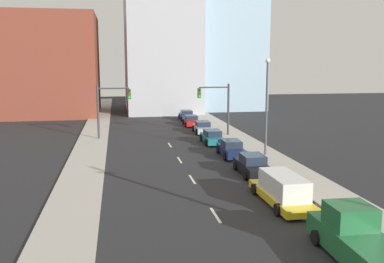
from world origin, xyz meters
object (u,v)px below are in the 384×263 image
Objects in this scene: sedan_blue at (187,115)px; traffic_signal_right at (220,103)px; traffic_signal_left at (107,105)px; sedan_navy at (231,149)px; sedan_silver at (203,128)px; sedan_black at (253,165)px; sedan_red at (191,121)px; pickup_truck_green at (358,240)px; sedan_teal at (212,137)px; street_lamp at (267,100)px; box_truck_yellow at (283,190)px.

traffic_signal_right is at bearing -82.84° from sedan_blue.
traffic_signal_left reaches higher than sedan_navy.
sedan_navy is 13.12m from sedan_silver.
sedan_black reaches higher than sedan_red.
sedan_blue is at bearing 95.65° from traffic_signal_right.
traffic_signal_right reaches higher than sedan_blue.
pickup_truck_green is 1.31× the size of sedan_teal.
pickup_truck_green is at bearing -89.07° from sedan_black.
sedan_teal is (-0.19, 27.15, -0.25)m from pickup_truck_green.
sedan_blue is at bearing 92.64° from sedan_silver.
street_lamp reaches higher than sedan_red.
pickup_truck_green is at bearing -98.86° from street_lamp.
street_lamp is at bearing -81.73° from traffic_signal_right.
sedan_silver is at bearing 90.81° from sedan_black.
sedan_black is at bearing -87.67° from sedan_silver.
traffic_signal_left is 12.47m from traffic_signal_right.
sedan_blue is (-1.44, 14.50, -3.19)m from traffic_signal_right.
sedan_silver is (-1.43, 2.50, -3.18)m from traffic_signal_right.
sedan_silver is (0.14, 33.85, -0.25)m from pickup_truck_green.
sedan_silver is at bearing 91.32° from sedan_navy.
sedan_silver is at bearing 91.62° from pickup_truck_green.
street_lamp is 14.52m from sedan_silver.
box_truck_yellow is 1.47× the size of sedan_red.
box_truck_yellow is at bearing -89.48° from sedan_teal.
sedan_black is 0.99× the size of sedan_blue.
sedan_teal is 1.08× the size of sedan_red.
sedan_teal is at bearing 88.95° from box_truck_yellow.
sedan_black is (-1.53, -16.96, -3.14)m from traffic_signal_right.
sedan_black is 31.46m from sedan_blue.
sedan_navy is (0.47, 13.27, -0.21)m from box_truck_yellow.
box_truck_yellow reaches higher than sedan_teal.
pickup_truck_green is 1.32× the size of sedan_silver.
sedan_black is 25.54m from sedan_red.
traffic_signal_left is 1.37× the size of sedan_red.
box_truck_yellow reaches higher than sedan_red.
pickup_truck_green is 39.94m from sedan_red.
sedan_silver is (0.32, 6.71, 0.00)m from sedan_teal.
traffic_signal_right is 11.18m from sedan_navy.
traffic_signal_right is 0.94× the size of box_truck_yellow.
sedan_blue is (0.32, 18.71, -0.01)m from sedan_teal.
sedan_blue is (0.02, 25.12, -0.04)m from sedan_navy.
traffic_signal_right reaches higher than sedan_silver.
traffic_signal_right is 1.26× the size of sedan_black.
street_lamp is 1.81× the size of sedan_blue.
pickup_truck_green is 27.15m from sedan_teal.
traffic_signal_left is at bearing 141.95° from street_lamp.
box_truck_yellow is at bearing -90.59° from sedan_navy.
traffic_signal_left is 1.24× the size of sedan_blue.
traffic_signal_right is 1.28× the size of sedan_silver.
pickup_truck_green is at bearing -88.86° from sedan_navy.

